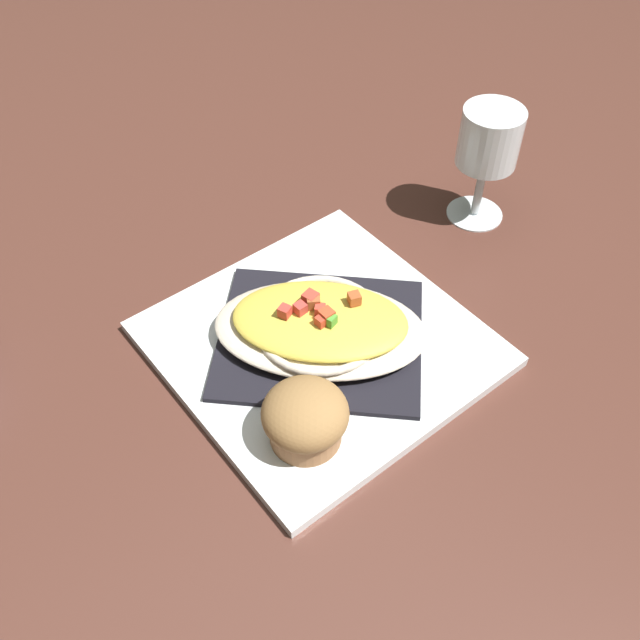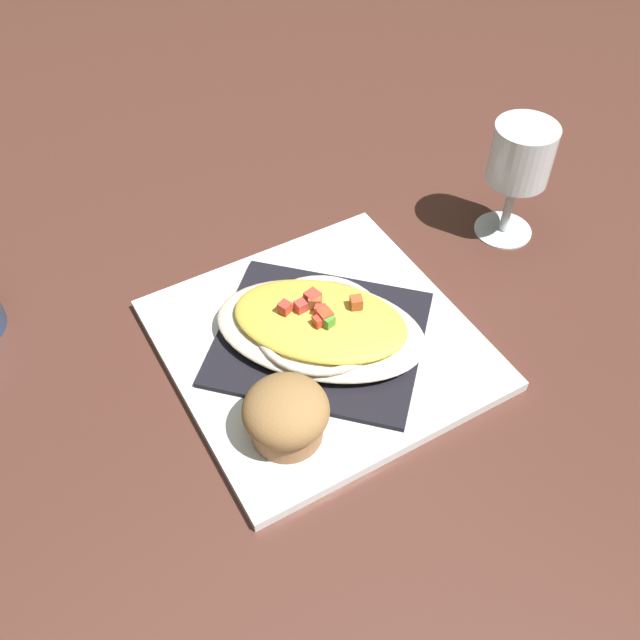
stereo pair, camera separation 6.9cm
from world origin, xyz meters
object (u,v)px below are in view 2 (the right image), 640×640
(gratin_dish, at_px, (320,325))
(muffin, at_px, (286,414))
(square_plate, at_px, (320,344))
(stemmed_glass, at_px, (520,161))

(gratin_dish, relative_size, muffin, 3.15)
(square_plate, bearing_deg, gratin_dish, -19.01)
(muffin, xyz_separation_m, stemmed_glass, (0.15, -0.35, 0.06))
(gratin_dish, relative_size, stemmed_glass, 1.71)
(gratin_dish, xyz_separation_m, muffin, (-0.08, 0.08, 0.01))
(square_plate, distance_m, stemmed_glass, 0.30)
(square_plate, relative_size, muffin, 3.80)
(gratin_dish, bearing_deg, muffin, 137.93)
(gratin_dish, distance_m, stemmed_glass, 0.29)
(muffin, bearing_deg, stemmed_glass, -67.34)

